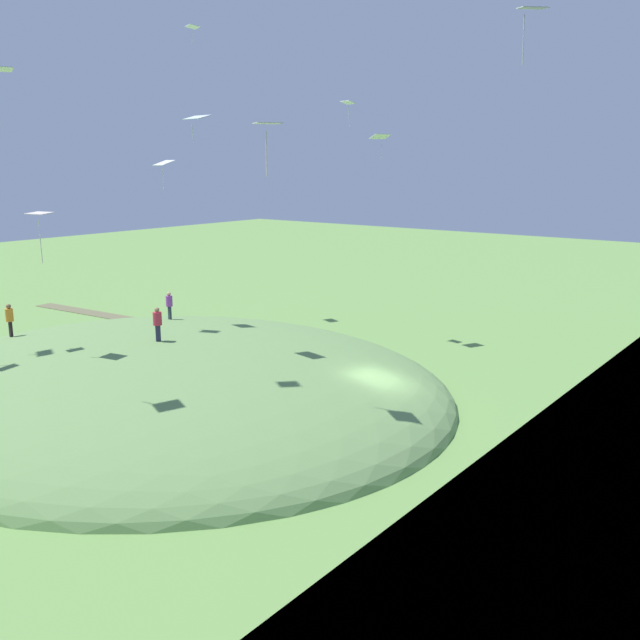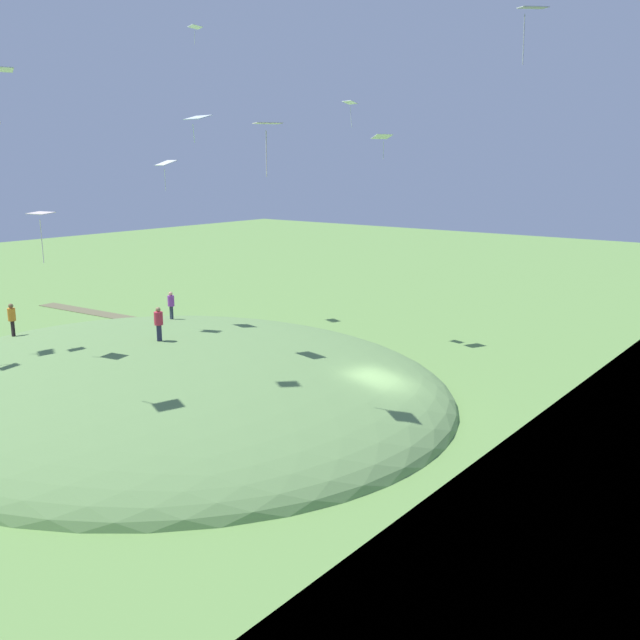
{
  "view_description": "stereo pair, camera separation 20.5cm",
  "coord_description": "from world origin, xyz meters",
  "px_view_note": "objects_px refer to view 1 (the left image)",
  "views": [
    {
      "loc": [
        -15.73,
        25.15,
        10.82
      ],
      "look_at": [
        1.02,
        3.25,
        4.65
      ],
      "focal_mm": 39.34,
      "sensor_mm": 36.0,
      "label": 1
    },
    {
      "loc": [
        -15.9,
        25.02,
        10.82
      ],
      "look_at": [
        1.02,
        3.25,
        4.65
      ],
      "focal_mm": 39.34,
      "sensor_mm": 36.0,
      "label": 2
    }
  ],
  "objects_px": {
    "person_on_hilltop": "(157,320)",
    "person_with_child": "(169,302)",
    "person_walking_path": "(9,316)",
    "kite_9": "(380,137)",
    "kite_5": "(193,27)",
    "kite_11": "(164,164)",
    "kite_13": "(39,216)",
    "kite_10": "(348,104)",
    "kite_4": "(197,118)",
    "kite_8": "(532,11)",
    "kite_3": "(268,126)"
  },
  "relations": [
    {
      "from": "kite_10",
      "to": "kite_11",
      "type": "bearing_deg",
      "value": 65.33
    },
    {
      "from": "kite_9",
      "to": "kite_11",
      "type": "relative_size",
      "value": 0.89
    },
    {
      "from": "kite_8",
      "to": "kite_11",
      "type": "height_order",
      "value": "kite_8"
    },
    {
      "from": "kite_3",
      "to": "kite_9",
      "type": "relative_size",
      "value": 1.37
    },
    {
      "from": "person_walking_path",
      "to": "kite_5",
      "type": "height_order",
      "value": "kite_5"
    },
    {
      "from": "kite_9",
      "to": "kite_11",
      "type": "xyz_separation_m",
      "value": [
        6.86,
        10.53,
        -1.52
      ]
    },
    {
      "from": "person_with_child",
      "to": "kite_4",
      "type": "relative_size",
      "value": 1.32
    },
    {
      "from": "kite_11",
      "to": "kite_9",
      "type": "bearing_deg",
      "value": -123.08
    },
    {
      "from": "person_walking_path",
      "to": "kite_3",
      "type": "distance_m",
      "value": 19.93
    },
    {
      "from": "person_walking_path",
      "to": "kite_4",
      "type": "xyz_separation_m",
      "value": [
        -11.33,
        -3.51,
        9.98
      ]
    },
    {
      "from": "person_with_child",
      "to": "kite_4",
      "type": "distance_m",
      "value": 12.36
    },
    {
      "from": "kite_9",
      "to": "kite_13",
      "type": "height_order",
      "value": "kite_9"
    },
    {
      "from": "person_with_child",
      "to": "kite_3",
      "type": "height_order",
      "value": "kite_3"
    },
    {
      "from": "kite_3",
      "to": "kite_13",
      "type": "distance_m",
      "value": 11.62
    },
    {
      "from": "person_with_child",
      "to": "kite_13",
      "type": "bearing_deg",
      "value": 110.85
    },
    {
      "from": "kite_10",
      "to": "kite_13",
      "type": "distance_m",
      "value": 19.64
    },
    {
      "from": "person_with_child",
      "to": "kite_5",
      "type": "relative_size",
      "value": 1.25
    },
    {
      "from": "person_walking_path",
      "to": "kite_9",
      "type": "height_order",
      "value": "kite_9"
    },
    {
      "from": "person_walking_path",
      "to": "kite_11",
      "type": "bearing_deg",
      "value": -127.84
    },
    {
      "from": "kite_5",
      "to": "kite_11",
      "type": "distance_m",
      "value": 14.74
    },
    {
      "from": "kite_4",
      "to": "kite_8",
      "type": "xyz_separation_m",
      "value": [
        -13.83,
        -3.53,
        3.35
      ]
    },
    {
      "from": "kite_5",
      "to": "kite_8",
      "type": "distance_m",
      "value": 28.29
    },
    {
      "from": "kite_8",
      "to": "person_on_hilltop",
      "type": "bearing_deg",
      "value": 16.23
    },
    {
      "from": "person_on_hilltop",
      "to": "person_with_child",
      "type": "distance_m",
      "value": 6.57
    },
    {
      "from": "kite_5",
      "to": "kite_11",
      "type": "relative_size",
      "value": 0.8
    },
    {
      "from": "kite_5",
      "to": "kite_9",
      "type": "height_order",
      "value": "kite_5"
    },
    {
      "from": "person_on_hilltop",
      "to": "kite_13",
      "type": "bearing_deg",
      "value": 4.05
    },
    {
      "from": "kite_3",
      "to": "kite_4",
      "type": "relative_size",
      "value": 1.63
    },
    {
      "from": "kite_3",
      "to": "kite_4",
      "type": "distance_m",
      "value": 6.66
    },
    {
      "from": "person_with_child",
      "to": "kite_13",
      "type": "height_order",
      "value": "kite_13"
    },
    {
      "from": "kite_5",
      "to": "kite_9",
      "type": "bearing_deg",
      "value": -174.63
    },
    {
      "from": "kite_5",
      "to": "kite_13",
      "type": "distance_m",
      "value": 22.38
    },
    {
      "from": "kite_3",
      "to": "kite_9",
      "type": "height_order",
      "value": "kite_9"
    },
    {
      "from": "person_walking_path",
      "to": "kite_11",
      "type": "xyz_separation_m",
      "value": [
        -5.69,
        -6.29,
        7.98
      ]
    },
    {
      "from": "person_with_child",
      "to": "kite_9",
      "type": "bearing_deg",
      "value": -122.75
    },
    {
      "from": "person_walking_path",
      "to": "kite_10",
      "type": "xyz_separation_m",
      "value": [
        -10.41,
        -16.55,
        11.46
      ]
    },
    {
      "from": "kite_11",
      "to": "person_with_child",
      "type": "bearing_deg",
      "value": -37.01
    },
    {
      "from": "person_with_child",
      "to": "kite_4",
      "type": "xyz_separation_m",
      "value": [
        -6.69,
        3.57,
        9.77
      ]
    },
    {
      "from": "kite_11",
      "to": "kite_10",
      "type": "bearing_deg",
      "value": -114.67
    },
    {
      "from": "person_with_child",
      "to": "kite_5",
      "type": "xyz_separation_m",
      "value": [
        6.25,
        -8.41,
        16.68
      ]
    },
    {
      "from": "kite_9",
      "to": "kite_10",
      "type": "xyz_separation_m",
      "value": [
        2.15,
        0.26,
        1.96
      ]
    },
    {
      "from": "kite_8",
      "to": "kite_13",
      "type": "height_order",
      "value": "kite_8"
    },
    {
      "from": "kite_3",
      "to": "person_on_hilltop",
      "type": "bearing_deg",
      "value": -7.97
    },
    {
      "from": "kite_10",
      "to": "person_walking_path",
      "type": "bearing_deg",
      "value": 57.84
    },
    {
      "from": "kite_10",
      "to": "kite_11",
      "type": "distance_m",
      "value": 11.82
    },
    {
      "from": "kite_4",
      "to": "kite_9",
      "type": "height_order",
      "value": "kite_4"
    },
    {
      "from": "kite_13",
      "to": "kite_11",
      "type": "bearing_deg",
      "value": -81.13
    },
    {
      "from": "person_on_hilltop",
      "to": "kite_13",
      "type": "relative_size",
      "value": 0.75
    },
    {
      "from": "kite_5",
      "to": "kite_8",
      "type": "height_order",
      "value": "kite_5"
    },
    {
      "from": "person_walking_path",
      "to": "kite_9",
      "type": "distance_m",
      "value": 23.03
    }
  ]
}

